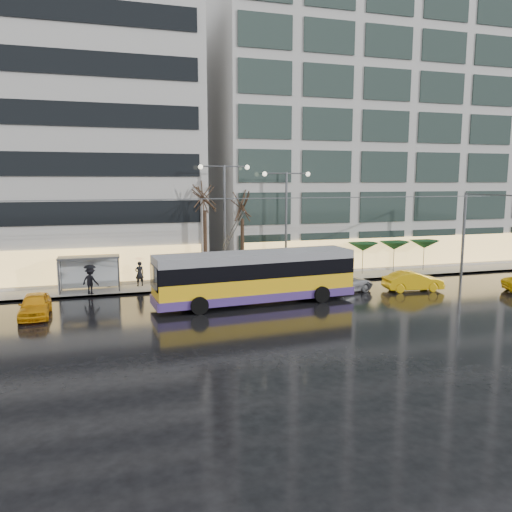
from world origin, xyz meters
name	(u,v)px	position (x,y,z in m)	size (l,w,h in m)	color
ground	(234,324)	(0.00, 0.00, 0.00)	(140.00, 140.00, 0.00)	black
sidewalk	(217,276)	(2.00, 14.00, 0.07)	(80.00, 10.00, 0.15)	gray
kerb	(231,288)	(2.00, 9.05, 0.07)	(80.00, 0.10, 0.15)	slate
building_right	(372,133)	(19.00, 19.00, 12.65)	(32.00, 14.00, 25.00)	#BAB7B2
trolleybus	(255,278)	(2.51, 4.21, 1.66)	(13.40, 5.45, 6.14)	yellow
catenary	(220,234)	(1.00, 7.94, 4.25)	(42.24, 5.12, 7.00)	#595B60
bus_shelter	(84,266)	(-8.38, 10.69, 1.96)	(4.20, 1.60, 2.51)	#595B60
street_lamp_near	(225,207)	(2.00, 10.80, 5.99)	(3.96, 0.36, 9.03)	#595B60
street_lamp_far	(286,210)	(7.00, 10.80, 5.71)	(3.96, 0.36, 8.53)	#595B60
tree_a	(204,193)	(0.50, 11.00, 7.09)	(3.20, 3.20, 8.40)	black
tree_b	(242,201)	(3.50, 11.20, 6.40)	(3.20, 3.20, 7.70)	black
parasol_a	(363,247)	(14.00, 11.00, 2.45)	(2.50, 2.50, 2.65)	#595B60
parasol_b	(394,246)	(17.00, 11.00, 2.45)	(2.50, 2.50, 2.65)	#595B60
parasol_c	(424,244)	(20.00, 11.00, 2.45)	(2.50, 2.50, 2.65)	#595B60
taxi_a	(35,305)	(-10.92, 4.76, 0.70)	(1.66, 4.12, 1.40)	orange
taxi_b	(413,281)	(14.66, 4.59, 0.71)	(1.50, 4.30, 1.42)	yellow
sedan_silver	(342,283)	(9.51, 5.77, 0.67)	(2.21, 4.80, 1.33)	#ADAEB2
pedestrian_a	(139,267)	(-4.49, 11.23, 1.57)	(1.21, 1.22, 2.19)	black
pedestrian_b	(109,276)	(-6.68, 11.68, 0.95)	(0.95, 0.86, 1.59)	black
pedestrian_c	(90,278)	(-7.93, 9.40, 1.28)	(1.41, 1.25, 2.11)	black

